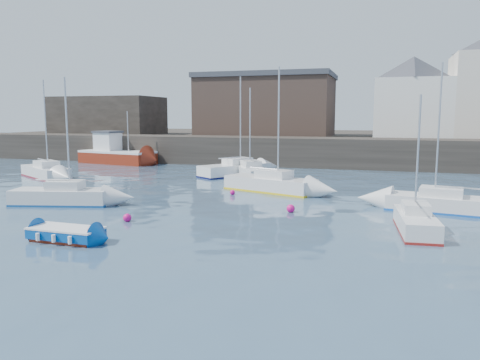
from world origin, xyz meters
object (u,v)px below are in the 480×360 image
(sailboat_e, at_px, (46,171))
(buoy_far, at_px, (232,195))
(sailboat_b, at_px, (270,184))
(sailboat_d, at_px, (446,203))
(sailboat_f, at_px, (252,172))
(buoy_near, at_px, (127,221))
(sailboat_h, at_px, (235,169))
(sailboat_c, at_px, (416,222))
(blue_dinghy, at_px, (66,233))
(fishing_boat, at_px, (115,153))
(sailboat_a, at_px, (62,196))
(buoy_mid, at_px, (291,212))

(sailboat_e, distance_m, buoy_far, 18.42)
(sailboat_b, relative_size, sailboat_d, 1.05)
(sailboat_f, bearing_deg, buoy_near, -95.07)
(sailboat_h, relative_size, buoy_far, 25.15)
(sailboat_f, bearing_deg, sailboat_b, -63.91)
(sailboat_d, height_order, buoy_far, sailboat_d)
(sailboat_c, xyz_separation_m, sailboat_f, (-12.23, 15.81, 0.06))
(blue_dinghy, relative_size, sailboat_f, 0.42)
(sailboat_c, bearing_deg, sailboat_d, 70.14)
(fishing_boat, distance_m, sailboat_b, 25.49)
(blue_dinghy, xyz_separation_m, sailboat_a, (-5.56, 6.92, 0.19))
(sailboat_d, distance_m, buoy_mid, 8.62)
(sailboat_a, distance_m, buoy_mid, 13.70)
(sailboat_b, bearing_deg, buoy_near, -112.77)
(sailboat_a, bearing_deg, buoy_far, 36.28)
(buoy_mid, bearing_deg, sailboat_b, 112.26)
(blue_dinghy, height_order, sailboat_f, sailboat_f)
(sailboat_b, xyz_separation_m, buoy_mid, (2.73, -6.66, -0.56))
(buoy_far, bearing_deg, sailboat_e, 168.68)
(sailboat_h, bearing_deg, buoy_far, -73.39)
(blue_dinghy, distance_m, buoy_mid, 11.85)
(sailboat_b, height_order, buoy_mid, sailboat_b)
(buoy_far, bearing_deg, sailboat_d, -8.79)
(sailboat_e, xyz_separation_m, buoy_near, (15.44, -12.84, -0.54))
(sailboat_c, distance_m, sailboat_d, 5.56)
(sailboat_e, bearing_deg, sailboat_a, -46.95)
(fishing_boat, relative_size, buoy_near, 21.65)
(sailboat_a, distance_m, sailboat_h, 17.21)
(fishing_boat, height_order, buoy_near, fishing_boat)
(sailboat_a, xyz_separation_m, sailboat_h, (5.77, 16.22, 0.04))
(buoy_far, bearing_deg, blue_dinghy, -103.30)
(fishing_boat, bearing_deg, buoy_near, -57.18)
(sailboat_c, height_order, sailboat_e, sailboat_e)
(buoy_mid, bearing_deg, sailboat_a, -172.39)
(sailboat_a, height_order, buoy_far, sailboat_a)
(fishing_boat, xyz_separation_m, sailboat_f, (18.01, -7.69, -0.58))
(sailboat_c, relative_size, sailboat_d, 0.77)
(sailboat_h, bearing_deg, buoy_mid, -61.58)
(sailboat_d, bearing_deg, sailboat_c, -109.86)
(blue_dinghy, xyz_separation_m, buoy_near, (0.54, 4.08, -0.34))
(sailboat_a, distance_m, sailboat_b, 13.76)
(blue_dinghy, height_order, sailboat_a, sailboat_a)
(fishing_boat, distance_m, sailboat_c, 38.30)
(sailboat_c, height_order, sailboat_d, sailboat_d)
(sailboat_b, xyz_separation_m, sailboat_h, (-5.07, 7.74, 0.01))
(fishing_boat, relative_size, sailboat_d, 1.13)
(sailboat_e, distance_m, sailboat_h, 16.35)
(blue_dinghy, relative_size, sailboat_b, 0.38)
(fishing_boat, distance_m, sailboat_e, 12.69)
(fishing_boat, height_order, sailboat_d, sailboat_d)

